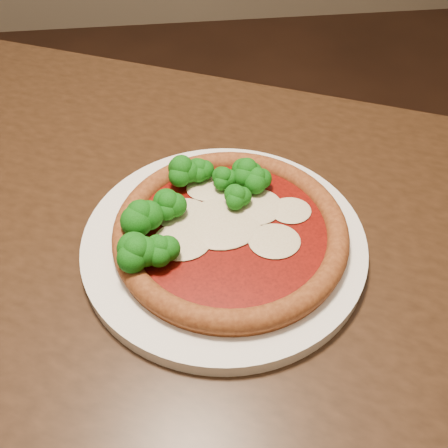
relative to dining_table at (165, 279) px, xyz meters
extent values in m
plane|color=black|center=(-0.09, 0.21, -0.65)|extent=(4.00, 4.00, 0.00)
cube|color=black|center=(0.00, 0.00, 0.08)|extent=(1.52, 1.22, 0.04)
cylinder|color=white|center=(0.08, -0.03, 0.11)|extent=(0.33, 0.33, 0.02)
cylinder|color=brown|center=(0.08, -0.04, 0.12)|extent=(0.27, 0.27, 0.01)
torus|color=brown|center=(0.08, -0.04, 0.13)|extent=(0.27, 0.27, 0.03)
cylinder|color=#6B0B05|center=(0.08, -0.04, 0.13)|extent=(0.22, 0.22, 0.00)
ellipsoid|color=beige|center=(0.03, -0.01, 0.13)|extent=(0.06, 0.06, 0.00)
ellipsoid|color=beige|center=(0.06, 0.03, 0.13)|extent=(0.05, 0.05, 0.00)
ellipsoid|color=beige|center=(0.12, 0.00, 0.13)|extent=(0.07, 0.07, 0.01)
ellipsoid|color=beige|center=(0.03, -0.05, 0.13)|extent=(0.07, 0.06, 0.01)
ellipsoid|color=beige|center=(0.13, -0.06, 0.13)|extent=(0.06, 0.05, 0.00)
ellipsoid|color=beige|center=(0.09, 0.02, 0.13)|extent=(0.06, 0.05, 0.00)
ellipsoid|color=beige|center=(0.16, -0.02, 0.13)|extent=(0.05, 0.04, 0.00)
ellipsoid|color=beige|center=(0.08, -0.03, 0.13)|extent=(0.09, 0.08, 0.01)
ellipsoid|color=#147512|center=(0.06, 0.05, 0.15)|extent=(0.04, 0.04, 0.03)
ellipsoid|color=#147512|center=(0.08, 0.03, 0.15)|extent=(0.04, 0.04, 0.03)
ellipsoid|color=#147512|center=(0.11, 0.04, 0.15)|extent=(0.05, 0.05, 0.04)
ellipsoid|color=#147512|center=(-0.01, -0.03, 0.16)|extent=(0.05, 0.05, 0.04)
ellipsoid|color=#147512|center=(-0.02, -0.08, 0.16)|extent=(0.05, 0.05, 0.04)
ellipsoid|color=#147512|center=(0.02, -0.01, 0.15)|extent=(0.04, 0.04, 0.04)
ellipsoid|color=#147512|center=(0.01, -0.07, 0.15)|extent=(0.04, 0.04, 0.03)
ellipsoid|color=#147512|center=(-0.01, -0.07, 0.15)|extent=(0.04, 0.04, 0.03)
ellipsoid|color=#147512|center=(0.03, 0.05, 0.16)|extent=(0.05, 0.05, 0.04)
ellipsoid|color=#147512|center=(0.13, 0.03, 0.15)|extent=(0.04, 0.04, 0.03)
ellipsoid|color=#147512|center=(0.10, 0.00, 0.15)|extent=(0.04, 0.04, 0.03)
camera|label=1|loc=(0.03, -0.42, 0.55)|focal=40.00mm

